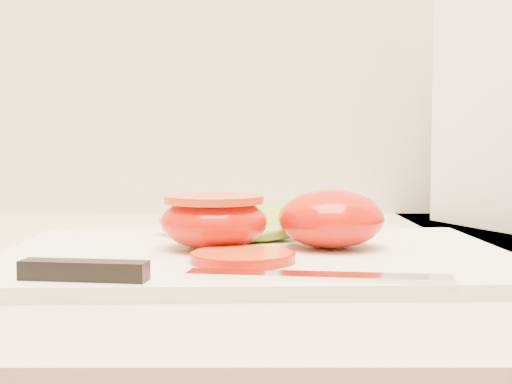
{
  "coord_description": "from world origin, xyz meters",
  "views": [
    {
      "loc": [
        -0.02,
        1.06,
        1.02
      ],
      "look_at": [
        -0.01,
        1.62,
        0.99
      ],
      "focal_mm": 50.0,
      "sensor_mm": 36.0,
      "label": 1
    }
  ],
  "objects": [
    {
      "name": "cutting_board",
      "position": [
        -0.01,
        1.61,
        0.94
      ],
      "size": [
        0.4,
        0.29,
        0.01
      ],
      "primitive_type": "cube",
      "rotation": [
        0.0,
        0.0,
        0.03
      ],
      "color": "silver",
      "rests_on": "counter"
    },
    {
      "name": "lettuce_leaf_0",
      "position": [
        -0.03,
        1.69,
        0.95
      ],
      "size": [
        0.16,
        0.13,
        0.03
      ],
      "primitive_type": "ellipsoid",
      "rotation": [
        0.0,
        0.0,
        -0.3
      ],
      "color": "#77B42F",
      "rests_on": "cutting_board"
    },
    {
      "name": "knife",
      "position": [
        -0.06,
        1.49,
        0.94
      ],
      "size": [
        0.27,
        0.04,
        0.01
      ],
      "rotation": [
        0.0,
        0.0,
        -0.14
      ],
      "color": "silver",
      "rests_on": "cutting_board"
    },
    {
      "name": "tomato_half_cut",
      "position": [
        -0.05,
        1.62,
        0.96
      ],
      "size": [
        0.08,
        0.08,
        0.04
      ],
      "color": "red",
      "rests_on": "cutting_board"
    },
    {
      "name": "tomato_half_dome",
      "position": [
        0.05,
        1.62,
        0.96
      ],
      "size": [
        0.08,
        0.08,
        0.05
      ],
      "primitive_type": "ellipsoid",
      "color": "red",
      "rests_on": "cutting_board"
    },
    {
      "name": "tomato_slice_0",
      "position": [
        -0.02,
        1.56,
        0.94
      ],
      "size": [
        0.07,
        0.07,
        0.01
      ],
      "primitive_type": "cylinder",
      "color": "#CE4B0D",
      "rests_on": "cutting_board"
    }
  ]
}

